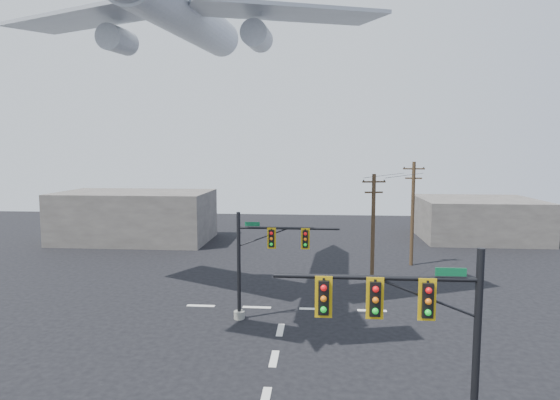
# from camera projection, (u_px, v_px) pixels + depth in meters

# --- Properties ---
(ground) EXTENTS (120.00, 120.00, 0.00)m
(ground) POSITION_uv_depth(u_px,v_px,m) (265.00, 399.00, 20.76)
(ground) COLOR black
(ground) RESTS_ON ground
(lane_markings) EXTENTS (14.00, 21.20, 0.01)m
(lane_markings) POSITION_uv_depth(u_px,v_px,m) (276.00, 348.00, 26.05)
(lane_markings) COLOR silver
(lane_markings) RESTS_ON ground
(signal_mast_near) EXTENTS (7.45, 0.85, 7.69)m
(signal_mast_near) POSITION_uv_depth(u_px,v_px,m) (425.00, 342.00, 16.23)
(signal_mast_near) COLOR gray
(signal_mast_near) RESTS_ON ground
(signal_mast_far) EXTENTS (6.80, 0.78, 7.06)m
(signal_mast_far) POSITION_uv_depth(u_px,v_px,m) (260.00, 263.00, 30.06)
(signal_mast_far) COLOR gray
(signal_mast_far) RESTS_ON ground
(utility_pole_a) EXTENTS (1.83, 0.44, 9.17)m
(utility_pole_a) POSITION_uv_depth(u_px,v_px,m) (373.00, 230.00, 36.52)
(utility_pole_a) COLOR #49341F
(utility_pole_a) RESTS_ON ground
(utility_pole_b) EXTENTS (2.01, 0.33, 9.92)m
(utility_pole_b) POSITION_uv_depth(u_px,v_px,m) (413.00, 212.00, 44.37)
(utility_pole_b) COLOR #49341F
(utility_pole_b) RESTS_ON ground
(power_lines) EXTENTS (6.38, 8.38, 0.03)m
(power_lines) POSITION_uv_depth(u_px,v_px,m) (396.00, 175.00, 40.04)
(power_lines) COLOR black
(airliner) EXTENTS (28.09, 29.45, 7.76)m
(airliner) POSITION_uv_depth(u_px,v_px,m) (187.00, 17.00, 32.87)
(airliner) COLOR #B1B7BE
(building_left) EXTENTS (18.00, 10.00, 6.00)m
(building_left) POSITION_uv_depth(u_px,v_px,m) (135.00, 216.00, 56.80)
(building_left) COLOR slate
(building_left) RESTS_ON ground
(building_right) EXTENTS (14.00, 12.00, 5.00)m
(building_right) POSITION_uv_depth(u_px,v_px,m) (477.00, 219.00, 58.29)
(building_right) COLOR slate
(building_right) RESTS_ON ground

